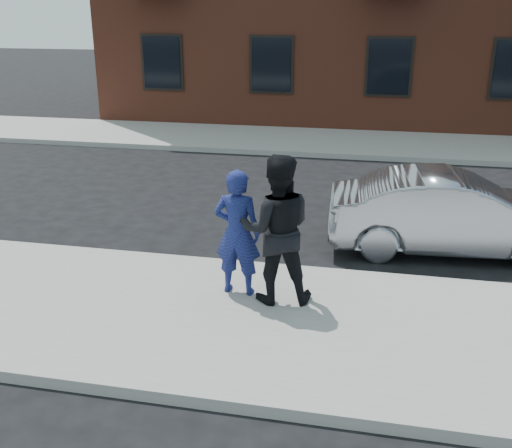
# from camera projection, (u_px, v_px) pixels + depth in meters

# --- Properties ---
(ground) EXTENTS (100.00, 100.00, 0.00)m
(ground) POSITION_uv_depth(u_px,v_px,m) (367.00, 332.00, 7.83)
(ground) COLOR black
(ground) RESTS_ON ground
(near_sidewalk) EXTENTS (50.00, 3.50, 0.15)m
(near_sidewalk) POSITION_uv_depth(u_px,v_px,m) (367.00, 336.00, 7.57)
(near_sidewalk) COLOR gray
(near_sidewalk) RESTS_ON ground
(near_curb) EXTENTS (50.00, 0.10, 0.15)m
(near_curb) POSITION_uv_depth(u_px,v_px,m) (371.00, 277.00, 9.23)
(near_curb) COLOR #999691
(near_curb) RESTS_ON ground
(far_sidewalk) EXTENTS (50.00, 3.50, 0.15)m
(far_sidewalk) POSITION_uv_depth(u_px,v_px,m) (380.00, 144.00, 18.15)
(far_sidewalk) COLOR gray
(far_sidewalk) RESTS_ON ground
(far_curb) EXTENTS (50.00, 0.10, 0.15)m
(far_curb) POSITION_uv_depth(u_px,v_px,m) (379.00, 158.00, 16.49)
(far_curb) COLOR #999691
(far_curb) RESTS_ON ground
(silver_sedan) EXTENTS (4.31, 1.79, 1.39)m
(silver_sedan) POSITION_uv_depth(u_px,v_px,m) (454.00, 214.00, 10.16)
(silver_sedan) COLOR #999BA3
(silver_sedan) RESTS_ON ground
(man_hoodie) EXTENTS (0.68, 0.52, 1.81)m
(man_hoodie) POSITION_uv_depth(u_px,v_px,m) (237.00, 233.00, 8.29)
(man_hoodie) COLOR navy
(man_hoodie) RESTS_ON near_sidewalk
(man_peacoat) EXTENTS (1.15, 0.98, 2.07)m
(man_peacoat) POSITION_uv_depth(u_px,v_px,m) (277.00, 229.00, 8.04)
(man_peacoat) COLOR black
(man_peacoat) RESTS_ON near_sidewalk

